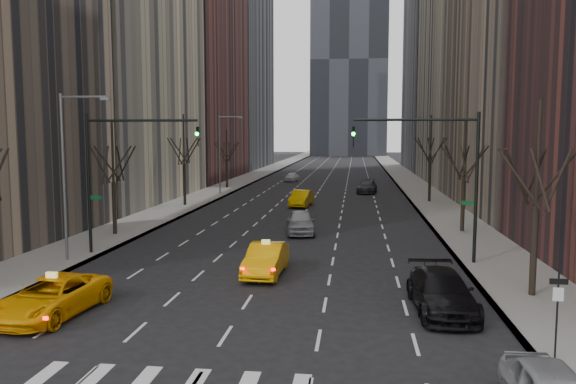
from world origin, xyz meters
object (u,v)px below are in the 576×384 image
(taxi_sedan, at_px, (266,259))
(parked_suv_black, at_px, (441,292))
(silver_sedan_ahead, at_px, (300,222))
(taxi_suv, at_px, (52,297))

(taxi_sedan, relative_size, parked_suv_black, 0.86)
(silver_sedan_ahead, distance_m, parked_suv_black, 18.25)
(taxi_suv, distance_m, parked_suv_black, 15.18)
(taxi_sedan, xyz_separation_m, parked_suv_black, (7.81, -4.92, 0.02))
(taxi_suv, height_order, silver_sedan_ahead, silver_sedan_ahead)
(taxi_sedan, relative_size, silver_sedan_ahead, 0.99)
(taxi_sedan, height_order, silver_sedan_ahead, silver_sedan_ahead)
(parked_suv_black, bearing_deg, taxi_suv, -174.25)
(taxi_suv, bearing_deg, taxi_sedan, 50.58)
(taxi_sedan, bearing_deg, parked_suv_black, -30.28)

